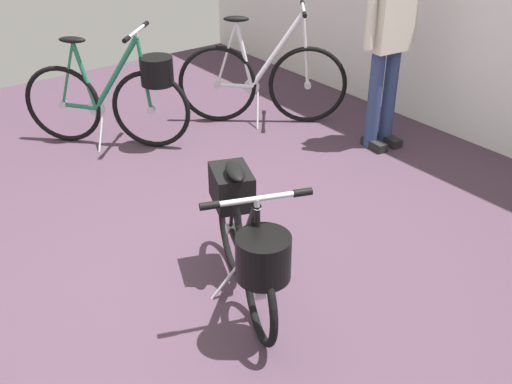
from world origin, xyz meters
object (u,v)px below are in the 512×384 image
at_px(folding_bike_foreground, 246,238).
at_px(display_bike_left, 262,80).
at_px(display_bike_right, 119,94).
at_px(visitor_near_wall, 390,31).

bearing_deg(folding_bike_foreground, display_bike_left, 140.22).
relative_size(folding_bike_foreground, display_bike_right, 1.02).
bearing_deg(visitor_near_wall, display_bike_right, -127.02).
xyz_separation_m(folding_bike_foreground, display_bike_right, (-2.25, 0.39, 0.02)).
bearing_deg(display_bike_left, display_bike_right, -104.24).
distance_m(display_bike_left, visitor_near_wall, 1.22).
distance_m(folding_bike_foreground, display_bike_left, 2.52).
bearing_deg(display_bike_right, display_bike_left, 75.76).
height_order(folding_bike_foreground, visitor_near_wall, visitor_near_wall).
height_order(folding_bike_foreground, display_bike_left, display_bike_left).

